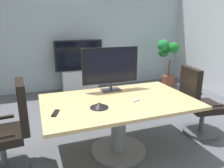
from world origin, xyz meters
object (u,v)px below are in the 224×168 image
tv_monitor (111,67)px  remote_control (55,113)px  potted_plant (168,57)px  conference_table (119,113)px  wall_display_unit (80,74)px  office_chair_right (198,107)px  office_chair_left (10,135)px  conference_phone (99,105)px

tv_monitor → remote_control: bearing=-145.8°
potted_plant → remote_control: 4.18m
conference_table → wall_display_unit: bearing=88.3°
potted_plant → conference_table: bearing=-134.6°
potted_plant → remote_control: (-3.25, -2.62, -0.05)m
office_chair_right → remote_control: bearing=103.7°
office_chair_left → tv_monitor: size_ratio=1.30×
office_chair_left → conference_table: bearing=81.3°
wall_display_unit → conference_phone: bearing=-97.5°
conference_table → potted_plant: potted_plant is taller
tv_monitor → potted_plant: 3.15m
office_chair_left → office_chair_right: size_ratio=1.00×
potted_plant → wall_display_unit: bearing=170.1°
office_chair_left → conference_phone: 1.11m
wall_display_unit → remote_control: (-0.91, -3.03, 0.32)m
conference_table → office_chair_right: bearing=0.5°
office_chair_left → office_chair_right: same height
potted_plant → office_chair_right: bearing=-114.1°
office_chair_right → wall_display_unit: bearing=32.9°
office_chair_right → conference_table: bearing=99.8°
office_chair_right → conference_phone: size_ratio=4.95×
conference_phone → remote_control: bearing=179.8°
wall_display_unit → potted_plant: bearing=-9.9°
conference_table → office_chair_right: 1.34m
wall_display_unit → potted_plant: size_ratio=1.01×
conference_table → potted_plant: 3.47m
office_chair_left → wall_display_unit: (1.42, 2.77, -0.01)m
conference_phone → remote_control: size_ratio=1.29×
conference_table → office_chair_right: (1.34, 0.01, -0.11)m
office_chair_left → wall_display_unit: 3.12m
conference_table → wall_display_unit: (0.09, 2.87, -0.13)m
remote_control → conference_phone: bearing=20.9°
conference_phone → office_chair_left: bearing=165.8°
conference_table → office_chair_left: (-1.34, 0.10, -0.11)m
conference_table → office_chair_left: office_chair_left is taller
tv_monitor → remote_control: size_ratio=4.94×
office_chair_left → potted_plant: (3.77, 2.36, 0.35)m
conference_table → remote_control: 0.86m
tv_monitor → wall_display_unit: tv_monitor is taller
conference_phone → remote_control: 0.51m
remote_control → wall_display_unit: bearing=94.5°
tv_monitor → potted_plant: size_ratio=0.65×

